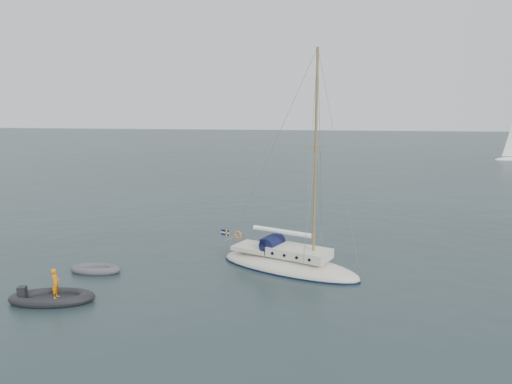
# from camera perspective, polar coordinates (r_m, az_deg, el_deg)

# --- Properties ---
(ground) EXTENTS (300.00, 300.00, 0.00)m
(ground) POSITION_cam_1_polar(r_m,az_deg,el_deg) (30.82, 2.99, -8.71)
(ground) COLOR black
(ground) RESTS_ON ground
(sailboat) EXTENTS (9.53, 2.85, 13.57)m
(sailboat) POSITION_cam_1_polar(r_m,az_deg,el_deg) (30.32, 3.79, -7.00)
(sailboat) COLOR beige
(sailboat) RESTS_ON ground
(dinghy) EXTENTS (3.09, 1.39, 0.44)m
(dinghy) POSITION_cam_1_polar(r_m,az_deg,el_deg) (31.56, -17.87, -8.38)
(dinghy) COLOR #4E4D53
(dinghy) RESTS_ON ground
(rib) EXTENTS (4.32, 1.97, 1.78)m
(rib) POSITION_cam_1_polar(r_m,az_deg,el_deg) (27.85, -22.32, -11.02)
(rib) COLOR black
(rib) RESTS_ON ground
(distant_yacht_b) EXTENTS (5.34, 2.85, 7.08)m
(distant_yacht_b) POSITION_cam_1_polar(r_m,az_deg,el_deg) (97.25, 27.10, 5.05)
(distant_yacht_b) COLOR white
(distant_yacht_b) RESTS_ON ground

